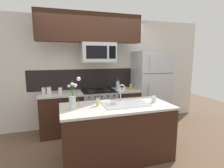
# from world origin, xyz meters

# --- Properties ---
(ground_plane) EXTENTS (10.00, 10.00, 0.00)m
(ground_plane) POSITION_xyz_m (0.00, 0.00, 0.00)
(ground_plane) COLOR brown
(rear_partition) EXTENTS (5.20, 0.10, 2.60)m
(rear_partition) POSITION_xyz_m (0.30, 1.28, 1.30)
(rear_partition) COLOR silver
(rear_partition) RESTS_ON ground
(splash_band) EXTENTS (3.10, 0.01, 0.48)m
(splash_band) POSITION_xyz_m (0.00, 1.22, 1.15)
(splash_band) COLOR black
(splash_band) RESTS_ON rear_partition
(back_counter_left) EXTENTS (0.93, 0.65, 0.91)m
(back_counter_left) POSITION_xyz_m (-0.83, 0.90, 0.46)
(back_counter_left) COLOR #381E14
(back_counter_left) RESTS_ON ground
(back_counter_right) EXTENTS (0.58, 0.65, 0.91)m
(back_counter_right) POSITION_xyz_m (0.66, 0.90, 0.46)
(back_counter_right) COLOR #381E14
(back_counter_right) RESTS_ON ground
(stove_range) EXTENTS (0.76, 0.64, 0.93)m
(stove_range) POSITION_xyz_m (0.00, 0.90, 0.46)
(stove_range) COLOR #B7BABF
(stove_range) RESTS_ON ground
(microwave) EXTENTS (0.74, 0.40, 0.42)m
(microwave) POSITION_xyz_m (0.00, 0.88, 1.78)
(microwave) COLOR #B7BABF
(upper_cabinet_band) EXTENTS (2.21, 0.34, 0.60)m
(upper_cabinet_band) POSITION_xyz_m (-0.17, 0.85, 2.29)
(upper_cabinet_band) COLOR #381E14
(refrigerator) EXTENTS (0.84, 0.74, 1.81)m
(refrigerator) POSITION_xyz_m (1.35, 0.92, 0.91)
(refrigerator) COLOR #B7BABF
(refrigerator) RESTS_ON ground
(storage_jar_tall) EXTENTS (0.08, 0.08, 0.13)m
(storage_jar_tall) POSITION_xyz_m (-1.18, 0.93, 0.98)
(storage_jar_tall) COLOR silver
(storage_jar_tall) RESTS_ON back_counter_left
(storage_jar_medium) EXTENTS (0.09, 0.09, 0.16)m
(storage_jar_medium) POSITION_xyz_m (-1.07, 0.91, 0.99)
(storage_jar_medium) COLOR silver
(storage_jar_medium) RESTS_ON back_counter_left
(storage_jar_short) EXTENTS (0.09, 0.09, 0.14)m
(storage_jar_short) POSITION_xyz_m (-0.84, 0.92, 0.98)
(storage_jar_short) COLOR silver
(storage_jar_short) RESTS_ON back_counter_left
(banana_bunch) EXTENTS (0.19, 0.12, 0.07)m
(banana_bunch) POSITION_xyz_m (0.58, 0.84, 0.93)
(banana_bunch) COLOR yellow
(banana_bunch) RESTS_ON back_counter_right
(french_press) EXTENTS (0.09, 0.09, 0.27)m
(french_press) POSITION_xyz_m (0.49, 0.96, 1.01)
(french_press) COLOR silver
(french_press) RESTS_ON back_counter_right
(coffee_tin) EXTENTS (0.08, 0.08, 0.11)m
(coffee_tin) POSITION_xyz_m (0.83, 0.95, 0.97)
(coffee_tin) COLOR gold
(coffee_tin) RESTS_ON back_counter_right
(island_counter) EXTENTS (1.79, 0.85, 0.91)m
(island_counter) POSITION_xyz_m (0.02, -0.35, 0.46)
(island_counter) COLOR #381E14
(island_counter) RESTS_ON ground
(kitchen_sink) EXTENTS (0.76, 0.44, 0.16)m
(kitchen_sink) POSITION_xyz_m (0.18, -0.35, 0.84)
(kitchen_sink) COLOR #ADAFB5
(kitchen_sink) RESTS_ON island_counter
(sink_faucet) EXTENTS (0.14, 0.14, 0.31)m
(sink_faucet) POSITION_xyz_m (0.18, -0.13, 1.11)
(sink_faucet) COLOR #B7BABF
(sink_faucet) RESTS_ON island_counter
(dish_soap_bottle) EXTENTS (0.06, 0.05, 0.16)m
(dish_soap_bottle) POSITION_xyz_m (-0.28, -0.29, 0.98)
(dish_soap_bottle) COLOR #DBCC75
(dish_soap_bottle) RESTS_ON island_counter
(drinking_glass) EXTENTS (0.08, 0.08, 0.11)m
(drinking_glass) POSITION_xyz_m (0.69, -0.36, 0.96)
(drinking_glass) COLOR silver
(drinking_glass) RESTS_ON island_counter
(flower_vase) EXTENTS (0.19, 0.13, 0.49)m
(flower_vase) POSITION_xyz_m (-0.68, -0.36, 1.06)
(flower_vase) COLOR silver
(flower_vase) RESTS_ON island_counter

